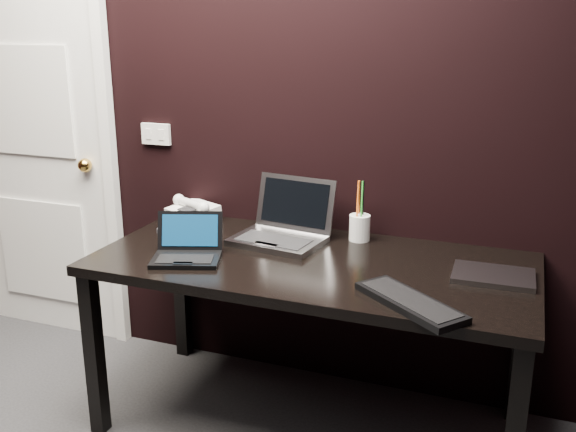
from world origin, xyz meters
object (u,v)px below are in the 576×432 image
at_px(door, 34,141).
at_px(silver_laptop, 282,230).
at_px(closed_laptop, 493,276).
at_px(mobile_phone, 163,224).
at_px(netbook, 187,251).
at_px(desk, 311,278).
at_px(ext_keyboard, 410,302).
at_px(pen_cup, 360,226).
at_px(desk_phone, 193,211).

xyz_separation_m(door, silver_laptop, (1.46, -0.21, -0.26)).
distance_m(closed_laptop, mobile_phone, 1.41).
xyz_separation_m(door, netbook, (1.19, -0.54, -0.27)).
bearing_deg(desk, closed_laptop, 4.05).
height_order(desk, ext_keyboard, ext_keyboard).
height_order(closed_laptop, pen_cup, pen_cup).
height_order(netbook, mobile_phone, netbook).
xyz_separation_m(door, closed_laptop, (2.33, -0.33, -0.29)).
distance_m(silver_laptop, closed_laptop, 0.88).
height_order(desk, silver_laptop, silver_laptop).
relative_size(ext_keyboard, closed_laptop, 1.40).
bearing_deg(desk_phone, mobile_phone, -102.80).
relative_size(ext_keyboard, desk_phone, 1.56).
relative_size(desk, netbook, 5.30).
distance_m(silver_laptop, mobile_phone, 0.54).
relative_size(netbook, silver_laptop, 0.79).
distance_m(door, closed_laptop, 2.37).
bearing_deg(desk, desk_phone, 156.87).
height_order(desk_phone, pen_cup, pen_cup).
xyz_separation_m(netbook, silver_laptop, (0.27, 0.34, 0.01)).
xyz_separation_m(silver_laptop, pen_cup, (0.30, 0.12, 0.01)).
bearing_deg(mobile_phone, ext_keyboard, -18.83).
relative_size(desk, silver_laptop, 4.20).
bearing_deg(silver_laptop, desk, -41.90).
distance_m(netbook, mobile_phone, 0.38).
bearing_deg(ext_keyboard, closed_laptop, 55.02).
height_order(netbook, desk_phone, netbook).
height_order(door, mobile_phone, door).
xyz_separation_m(door, desk_phone, (0.96, -0.08, -0.26)).
distance_m(desk_phone, pen_cup, 0.80).
height_order(netbook, pen_cup, pen_cup).
distance_m(desk, netbook, 0.50).
distance_m(door, desk_phone, 1.00).
height_order(desk, netbook, netbook).
height_order(door, pen_cup, door).
relative_size(door, closed_laptop, 7.34).
height_order(mobile_phone, pen_cup, pen_cup).
bearing_deg(ext_keyboard, pen_cup, 118.82).
bearing_deg(mobile_phone, desk_phone, 77.20).
bearing_deg(door, mobile_phone, -16.44).
xyz_separation_m(mobile_phone, pen_cup, (0.84, 0.19, 0.03)).
xyz_separation_m(netbook, ext_keyboard, (0.89, -0.13, -0.02)).
bearing_deg(desk, pen_cup, 68.81).
relative_size(door, ext_keyboard, 5.24).
bearing_deg(silver_laptop, netbook, -128.40).
xyz_separation_m(silver_laptop, closed_laptop, (0.87, -0.12, -0.04)).
distance_m(door, ext_keyboard, 2.21).
bearing_deg(desk, ext_keyboard, -33.89).
bearing_deg(netbook, mobile_phone, 135.08).
xyz_separation_m(desk_phone, pen_cup, (0.80, 0.00, 0.02)).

